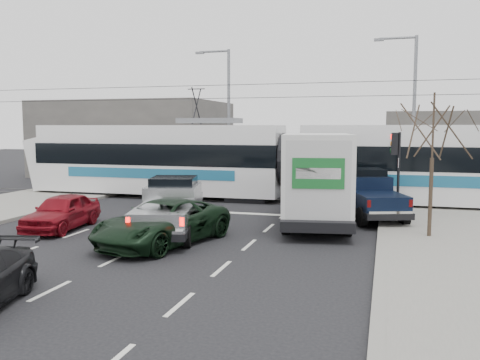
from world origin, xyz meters
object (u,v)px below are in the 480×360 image
(navy_pickup, at_px, (369,194))
(silver_pickup, at_px, (171,207))
(street_lamp_far, at_px, (226,109))
(green_car, at_px, (162,223))
(tram, at_px, (291,161))
(bare_tree, at_px, (433,132))
(box_truck, at_px, (316,180))
(red_car, at_px, (62,212))
(street_lamp_near, at_px, (411,106))
(traffic_signal, at_px, (396,156))

(navy_pickup, bearing_deg, silver_pickup, -161.64)
(street_lamp_far, xyz_separation_m, silver_pickup, (2.61, -15.04, -4.09))
(green_car, bearing_deg, tram, 92.50)
(street_lamp_far, xyz_separation_m, green_car, (3.03, -16.69, -4.37))
(bare_tree, bearing_deg, tram, 129.27)
(box_truck, relative_size, green_car, 1.44)
(box_truck, bearing_deg, green_car, -141.73)
(red_car, bearing_deg, green_car, -20.35)
(navy_pickup, distance_m, red_car, 12.76)
(navy_pickup, bearing_deg, red_car, -172.35)
(street_lamp_near, xyz_separation_m, tram, (-6.06, -3.74, -2.97))
(tram, height_order, red_car, tram)
(street_lamp_far, height_order, navy_pickup, street_lamp_far)
(traffic_signal, relative_size, red_car, 0.89)
(street_lamp_far, bearing_deg, red_car, -96.68)
(traffic_signal, bearing_deg, bare_tree, -74.24)
(tram, bearing_deg, street_lamp_far, 133.39)
(traffic_signal, relative_size, street_lamp_near, 0.40)
(box_truck, bearing_deg, silver_pickup, -155.71)
(silver_pickup, height_order, green_car, silver_pickup)
(street_lamp_far, relative_size, navy_pickup, 1.68)
(street_lamp_far, height_order, tram, street_lamp_far)
(street_lamp_near, relative_size, green_car, 1.68)
(traffic_signal, relative_size, green_car, 0.67)
(traffic_signal, xyz_separation_m, street_lamp_near, (0.84, 7.50, 2.37))
(silver_pickup, relative_size, red_car, 1.47)
(navy_pickup, bearing_deg, bare_tree, -79.06)
(tram, relative_size, box_truck, 3.85)
(bare_tree, height_order, street_lamp_near, street_lamp_near)
(street_lamp_far, distance_m, green_car, 17.52)
(box_truck, bearing_deg, tram, 100.35)
(street_lamp_near, bearing_deg, silver_pickup, -124.27)
(silver_pickup, relative_size, green_car, 1.12)
(tram, height_order, navy_pickup, tram)
(red_car, bearing_deg, traffic_signal, 19.53)
(street_lamp_far, bearing_deg, silver_pickup, -80.14)
(tram, xyz_separation_m, box_truck, (2.12, -6.08, -0.32))
(tram, xyz_separation_m, silver_pickup, (-2.82, -9.30, -1.12))
(street_lamp_near, distance_m, box_truck, 11.08)
(traffic_signal, height_order, navy_pickup, traffic_signal)
(traffic_signal, xyz_separation_m, box_truck, (-3.10, -2.31, -0.91))
(street_lamp_near, relative_size, silver_pickup, 1.51)
(silver_pickup, distance_m, green_car, 1.72)
(bare_tree, xyz_separation_m, red_car, (-13.59, -1.95, -3.10))
(navy_pickup, height_order, red_car, navy_pickup)
(tram, bearing_deg, red_car, -126.81)
(street_lamp_far, distance_m, silver_pickup, 15.80)
(street_lamp_near, distance_m, red_car, 19.43)
(bare_tree, xyz_separation_m, street_lamp_far, (-11.79, 13.50, 1.32))
(traffic_signal, bearing_deg, street_lamp_near, 83.59)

